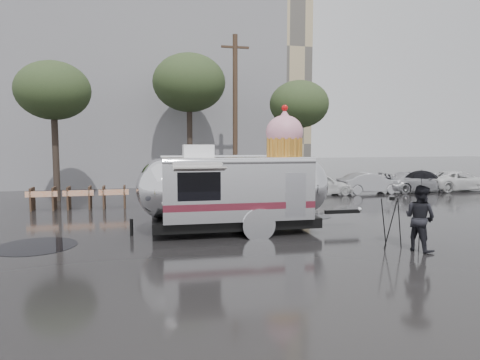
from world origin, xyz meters
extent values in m
plane|color=black|center=(0.00, 0.00, 0.00)|extent=(120.00, 120.00, 0.00)
cylinder|color=black|center=(3.89, 5.82, 0.01)|extent=(1.42, 1.42, 0.01)
cylinder|color=black|center=(-5.89, 3.07, 0.01)|extent=(2.29, 2.29, 0.01)
cube|color=slate|center=(-4.00, 24.00, 6.50)|extent=(22.00, 12.00, 13.00)
cylinder|color=#473323|center=(2.50, 14.00, 4.50)|extent=(0.28, 0.28, 9.00)
cube|color=#473323|center=(2.50, 14.00, 8.30)|extent=(1.60, 0.12, 0.12)
cylinder|color=#382D26|center=(-7.00, 13.00, 2.93)|extent=(0.32, 0.32, 5.85)
ellipsoid|color=#27391C|center=(-7.00, 13.00, 5.52)|extent=(3.64, 3.64, 2.86)
cylinder|color=#382D26|center=(0.00, 15.00, 3.38)|extent=(0.32, 0.32, 6.75)
ellipsoid|color=#27391C|center=(0.00, 15.00, 6.38)|extent=(4.20, 4.20, 3.30)
cylinder|color=#382D26|center=(6.00, 13.00, 2.70)|extent=(0.32, 0.32, 5.40)
ellipsoid|color=#27391C|center=(6.00, 13.00, 5.10)|extent=(3.36, 3.36, 2.64)
cube|color=#473323|center=(-7.50, 10.00, 0.50)|extent=(0.08, 0.80, 1.00)
cube|color=#473323|center=(-6.60, 10.00, 0.50)|extent=(0.08, 0.80, 1.00)
cube|color=#E5590C|center=(-7.05, 9.62, 0.75)|extent=(1.30, 0.04, 0.25)
cube|color=#473323|center=(-6.00, 10.00, 0.50)|extent=(0.08, 0.80, 1.00)
cube|color=#473323|center=(-5.10, 10.00, 0.50)|extent=(0.08, 0.80, 1.00)
cube|color=#E5590C|center=(-5.55, 9.62, 0.75)|extent=(1.30, 0.04, 0.25)
cube|color=#473323|center=(-4.50, 10.00, 0.50)|extent=(0.08, 0.80, 1.00)
cube|color=#473323|center=(-3.60, 10.00, 0.50)|extent=(0.08, 0.80, 1.00)
cube|color=#E5590C|center=(-4.05, 9.62, 0.75)|extent=(1.30, 0.04, 0.25)
imported|color=silver|center=(7.00, 12.00, 0.70)|extent=(4.00, 1.80, 1.40)
imported|color=#B2B2B7|center=(10.00, 12.00, 0.70)|extent=(4.00, 1.80, 1.40)
imported|color=#B2B2B7|center=(13.00, 12.00, 0.72)|extent=(4.20, 1.80, 1.44)
imported|color=silver|center=(16.00, 12.00, 0.75)|extent=(4.40, 1.90, 1.50)
cube|color=silver|center=(0.15, 3.75, 1.52)|extent=(4.85, 2.65, 1.95)
ellipsoid|color=silver|center=(2.54, 3.67, 1.52)|extent=(1.71, 2.54, 1.95)
ellipsoid|color=silver|center=(-2.23, 3.83, 1.52)|extent=(1.71, 2.54, 1.95)
cube|color=black|center=(0.15, 3.75, 0.38)|extent=(5.49, 2.34, 0.33)
cylinder|color=black|center=(0.66, 2.62, 0.38)|extent=(0.77, 0.26, 0.76)
cylinder|color=black|center=(0.73, 4.85, 0.38)|extent=(0.77, 0.26, 0.76)
cylinder|color=silver|center=(0.65, 2.46, 0.43)|extent=(1.04, 0.14, 1.04)
cube|color=black|center=(4.05, 3.62, 0.54)|extent=(1.30, 0.17, 0.13)
sphere|color=silver|center=(4.70, 3.60, 0.60)|extent=(0.18, 0.18, 0.17)
cylinder|color=black|center=(-3.20, 3.86, 0.27)|extent=(0.11, 0.11, 0.54)
cube|color=#571824|center=(0.11, 2.51, 1.03)|extent=(4.77, 0.19, 0.22)
cube|color=#571824|center=(0.19, 4.99, 1.03)|extent=(4.77, 0.19, 0.22)
cube|color=black|center=(-1.19, 2.54, 1.68)|extent=(1.30, 0.07, 0.87)
cube|color=#9E9994|center=(-1.20, 2.28, 2.22)|extent=(1.53, 0.59, 0.16)
cube|color=silver|center=(1.85, 2.44, 1.35)|extent=(0.65, 0.05, 1.41)
cube|color=white|center=(-1.04, 3.79, 2.71)|extent=(1.00, 0.74, 0.41)
cylinder|color=gold|center=(1.89, 3.69, 2.82)|extent=(1.16, 1.16, 0.65)
ellipsoid|color=pink|center=(1.89, 3.69, 3.34)|extent=(1.30, 1.30, 1.13)
cone|color=pink|center=(1.89, 3.69, 3.90)|extent=(0.56, 0.56, 0.43)
sphere|color=red|center=(1.89, 3.69, 4.14)|extent=(0.22, 0.22, 0.22)
imported|color=black|center=(4.61, 0.10, 0.91)|extent=(0.77, 0.99, 1.83)
imported|color=black|center=(4.61, 0.10, 1.91)|extent=(1.06, 1.06, 0.72)
cylinder|color=black|center=(4.61, 0.10, 0.83)|extent=(0.02, 0.02, 1.65)
cylinder|color=black|center=(4.29, 0.57, 0.70)|extent=(0.06, 0.33, 1.41)
cylinder|color=black|center=(3.95, 0.83, 0.70)|extent=(0.30, 0.15, 1.41)
cylinder|color=black|center=(3.90, 0.40, 0.70)|extent=(0.27, 0.21, 1.41)
cube|color=black|center=(4.05, 0.60, 1.41)|extent=(0.13, 0.11, 0.10)
camera|label=1|loc=(-2.93, -10.10, 3.06)|focal=32.00mm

